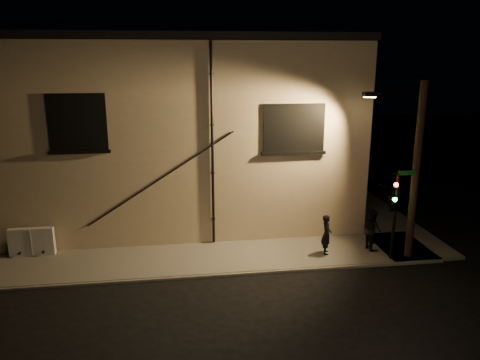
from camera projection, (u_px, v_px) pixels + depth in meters
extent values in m
plane|color=black|center=(269.00, 273.00, 17.54)|extent=(90.00, 90.00, 0.00)
cube|color=#64605A|center=(187.00, 259.00, 18.54)|extent=(20.00, 3.00, 0.12)
cube|color=#64605A|center=(354.00, 201.00, 26.09)|extent=(3.00, 16.00, 0.12)
cube|color=#C3AC8C|center=(180.00, 127.00, 24.64)|extent=(16.00, 12.00, 8.50)
cube|color=black|center=(177.00, 40.00, 23.51)|extent=(16.20, 12.20, 0.30)
cube|color=black|center=(78.00, 122.00, 18.03)|extent=(2.20, 0.10, 2.20)
cube|color=black|center=(78.00, 122.00, 18.05)|extent=(1.98, 0.05, 1.98)
cube|color=black|center=(294.00, 128.00, 19.33)|extent=(2.60, 0.10, 2.00)
cube|color=#A5B28C|center=(294.00, 128.00, 19.35)|extent=(2.38, 0.05, 1.78)
cylinder|color=black|center=(212.00, 147.00, 18.98)|extent=(0.11, 0.11, 8.30)
cylinder|color=black|center=(159.00, 180.00, 19.04)|extent=(5.96, 0.04, 3.75)
cylinder|color=black|center=(162.00, 178.00, 19.04)|extent=(5.96, 0.04, 3.75)
cube|color=silver|center=(32.00, 242.00, 18.68)|extent=(1.74, 0.29, 1.14)
imported|color=black|center=(326.00, 234.00, 18.78)|extent=(0.50, 0.66, 1.64)
imported|color=black|center=(372.00, 229.00, 19.23)|extent=(0.76, 0.91, 1.69)
cylinder|color=black|center=(394.00, 218.00, 18.05)|extent=(0.12, 0.12, 3.43)
imported|color=black|center=(392.00, 201.00, 17.72)|extent=(0.66, 2.10, 0.83)
sphere|color=#FF140C|center=(396.00, 185.00, 17.38)|extent=(0.17, 0.17, 0.17)
sphere|color=#14FF3F|center=(395.00, 199.00, 17.53)|extent=(0.17, 0.17, 0.17)
cube|color=#0C4C1E|center=(407.00, 173.00, 17.65)|extent=(0.70, 0.03, 0.18)
cylinder|color=black|center=(416.00, 173.00, 17.93)|extent=(0.29, 0.29, 7.03)
cylinder|color=black|center=(396.00, 93.00, 17.56)|extent=(1.79, 0.98, 0.10)
cube|color=black|center=(370.00, 94.00, 18.00)|extent=(0.55, 0.28, 0.18)
cube|color=#FFC672|center=(370.00, 97.00, 18.03)|extent=(0.42, 0.20, 0.04)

